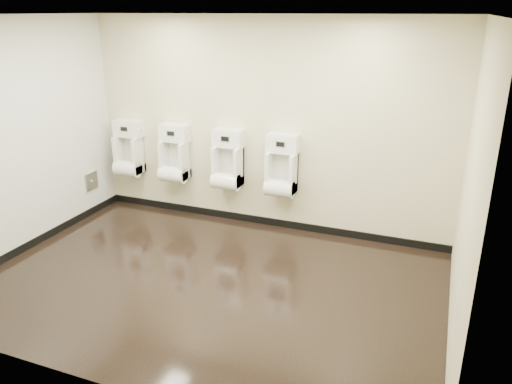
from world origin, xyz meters
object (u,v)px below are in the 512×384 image
access_panel (91,181)px  urinal_0 (129,152)px  urinal_1 (174,158)px  urinal_2 (227,164)px  urinal_3 (281,170)px

access_panel → urinal_0: size_ratio=0.31×
urinal_1 → access_panel: bearing=-160.8°
urinal_0 → urinal_2: same height
access_panel → urinal_3: (2.78, 0.41, 0.37)m
urinal_1 → urinal_2: (0.83, 0.00, 0.00)m
urinal_0 → urinal_1: bearing=0.0°
access_panel → urinal_3: 2.83m
urinal_2 → urinal_3: 0.78m
urinal_2 → urinal_3: (0.78, 0.00, 0.00)m
access_panel → urinal_2: 2.07m
urinal_1 → urinal_3: bearing=0.0°
urinal_0 → urinal_2: (1.60, 0.00, 0.00)m
access_panel → urinal_2: bearing=11.5°
urinal_2 → urinal_0: bearing=180.0°
access_panel → urinal_0: bearing=45.5°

